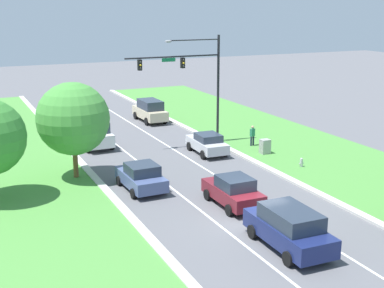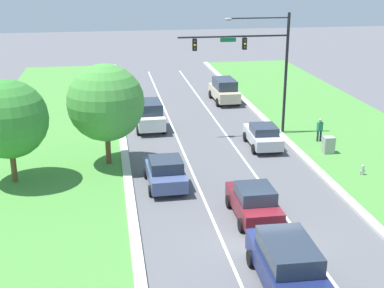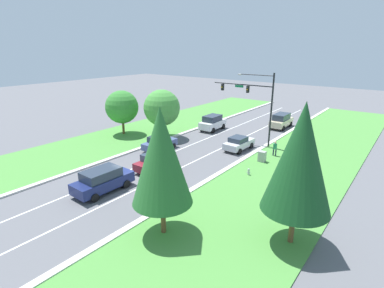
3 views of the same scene
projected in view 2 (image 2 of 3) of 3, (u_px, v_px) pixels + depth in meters
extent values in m
plane|color=#5B5B60|center=(265.00, 246.00, 23.57)|extent=(160.00, 160.00, 0.00)
cube|color=beige|center=(137.00, 255.00, 22.70)|extent=(0.50, 90.00, 0.15)
cube|color=#4C8E3D|center=(9.00, 266.00, 21.92)|extent=(10.00, 90.00, 0.08)
cube|color=white|center=(226.00, 249.00, 23.30)|extent=(0.14, 81.00, 0.01)
cube|color=white|center=(304.00, 242.00, 23.84)|extent=(0.14, 81.00, 0.01)
cylinder|color=black|center=(286.00, 75.00, 37.91)|extent=(0.20, 0.20, 8.63)
cylinder|color=black|center=(234.00, 36.00, 36.44)|extent=(7.73, 0.12, 0.12)
cube|color=#147042|center=(228.00, 40.00, 36.45)|extent=(1.10, 0.04, 0.28)
cylinder|color=black|center=(259.00, 18.00, 36.31)|extent=(4.25, 0.09, 0.09)
ellipsoid|color=gray|center=(229.00, 19.00, 36.01)|extent=(0.56, 0.28, 0.20)
cube|color=black|center=(244.00, 44.00, 36.72)|extent=(0.28, 0.32, 0.80)
sphere|color=#2D2D2D|center=(245.00, 41.00, 36.48)|extent=(0.16, 0.16, 0.16)
sphere|color=yellow|center=(245.00, 44.00, 36.56)|extent=(0.16, 0.16, 0.16)
sphere|color=#2D2D2D|center=(245.00, 47.00, 36.63)|extent=(0.16, 0.16, 0.16)
cube|color=black|center=(195.00, 45.00, 36.19)|extent=(0.28, 0.32, 0.80)
sphere|color=#2D2D2D|center=(195.00, 42.00, 35.96)|extent=(0.16, 0.16, 0.16)
sphere|color=yellow|center=(195.00, 45.00, 36.03)|extent=(0.16, 0.16, 0.16)
sphere|color=#2D2D2D|center=(195.00, 49.00, 36.11)|extent=(0.16, 0.16, 0.16)
cube|color=silver|center=(263.00, 137.00, 36.06)|extent=(1.97, 4.34, 0.72)
cube|color=#283342|center=(264.00, 129.00, 35.62)|extent=(1.69, 1.98, 0.53)
cylinder|color=black|center=(270.00, 136.00, 37.52)|extent=(0.27, 0.67, 0.66)
cylinder|color=black|center=(245.00, 137.00, 37.32)|extent=(0.27, 0.67, 0.66)
cylinder|color=black|center=(280.00, 148.00, 35.03)|extent=(0.27, 0.67, 0.66)
cylinder|color=black|center=(254.00, 149.00, 34.83)|extent=(0.27, 0.67, 0.66)
cube|color=#475684|center=(165.00, 174.00, 29.76)|extent=(2.03, 4.23, 0.74)
cube|color=#283342|center=(166.00, 164.00, 29.30)|extent=(1.79, 1.92, 0.63)
cylinder|color=black|center=(179.00, 171.00, 31.25)|extent=(0.25, 0.61, 0.61)
cylinder|color=black|center=(146.00, 173.00, 30.92)|extent=(0.25, 0.61, 0.61)
cylinder|color=black|center=(186.00, 188.00, 28.83)|extent=(0.25, 0.61, 0.61)
cylinder|color=black|center=(151.00, 191.00, 28.50)|extent=(0.25, 0.61, 0.61)
cube|color=navy|center=(286.00, 267.00, 20.47)|extent=(2.14, 5.01, 0.87)
cube|color=#283342|center=(289.00, 251.00, 20.09)|extent=(1.90, 3.02, 0.74)
cylinder|color=black|center=(298.00, 255.00, 22.18)|extent=(0.25, 0.68, 0.68)
cylinder|color=black|center=(251.00, 258.00, 21.92)|extent=(0.25, 0.68, 0.68)
cube|color=beige|center=(224.00, 93.00, 47.77)|extent=(1.93, 4.97, 0.88)
cube|color=#283342|center=(225.00, 84.00, 47.37)|extent=(1.72, 2.99, 0.85)
cylinder|color=black|center=(230.00, 93.00, 49.49)|extent=(0.25, 0.73, 0.73)
cylinder|color=black|center=(211.00, 94.00, 49.19)|extent=(0.25, 0.73, 0.73)
cylinder|color=black|center=(238.00, 101.00, 46.62)|extent=(0.25, 0.73, 0.73)
cylinder|color=black|center=(218.00, 102.00, 46.33)|extent=(0.25, 0.73, 0.73)
cube|color=white|center=(149.00, 118.00, 39.96)|extent=(2.08, 4.58, 0.96)
cube|color=#283342|center=(149.00, 107.00, 39.57)|extent=(1.83, 2.77, 0.80)
cylinder|color=black|center=(159.00, 118.00, 41.59)|extent=(0.26, 0.74, 0.74)
cylinder|color=black|center=(135.00, 119.00, 41.24)|extent=(0.26, 0.74, 0.74)
cylinder|color=black|center=(164.00, 129.00, 38.98)|extent=(0.26, 0.74, 0.74)
cylinder|color=black|center=(138.00, 130.00, 38.64)|extent=(0.26, 0.74, 0.74)
cube|color=maroon|center=(253.00, 204.00, 25.99)|extent=(1.87, 4.24, 0.75)
cube|color=#283342|center=(255.00, 193.00, 25.52)|extent=(1.68, 1.91, 0.65)
cylinder|color=black|center=(263.00, 199.00, 27.47)|extent=(0.24, 0.64, 0.64)
cylinder|color=black|center=(229.00, 201.00, 27.20)|extent=(0.24, 0.64, 0.64)
cylinder|color=black|center=(279.00, 222.00, 25.02)|extent=(0.24, 0.64, 0.64)
cylinder|color=black|center=(241.00, 225.00, 24.74)|extent=(0.24, 0.64, 0.64)
cube|color=#9E9E99|center=(328.00, 145.00, 34.72)|extent=(0.70, 0.60, 1.16)
cylinder|color=#232842|center=(318.00, 136.00, 37.03)|extent=(0.14, 0.14, 0.84)
cylinder|color=#232842|center=(321.00, 136.00, 37.14)|extent=(0.14, 0.14, 0.84)
cube|color=#287556|center=(320.00, 126.00, 36.85)|extent=(0.43, 0.32, 0.60)
sphere|color=tan|center=(320.00, 120.00, 36.71)|extent=(0.22, 0.22, 0.22)
cylinder|color=#B7B7BC|center=(362.00, 171.00, 31.23)|extent=(0.20, 0.20, 0.55)
sphere|color=#B7B7BC|center=(363.00, 166.00, 31.12)|extent=(0.18, 0.18, 0.18)
cylinder|color=#B7B7BC|center=(360.00, 171.00, 31.21)|extent=(0.10, 0.09, 0.09)
cylinder|color=#B7B7BC|center=(364.00, 171.00, 31.24)|extent=(0.10, 0.09, 0.09)
cylinder|color=brown|center=(108.00, 148.00, 32.73)|extent=(0.32, 0.32, 2.20)
sphere|color=#47933D|center=(106.00, 103.00, 31.82)|extent=(4.64, 4.64, 4.64)
cylinder|color=brown|center=(14.00, 165.00, 30.02)|extent=(0.32, 0.32, 2.11)
sphere|color=#388433|center=(8.00, 119.00, 29.16)|extent=(4.37, 4.37, 4.37)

